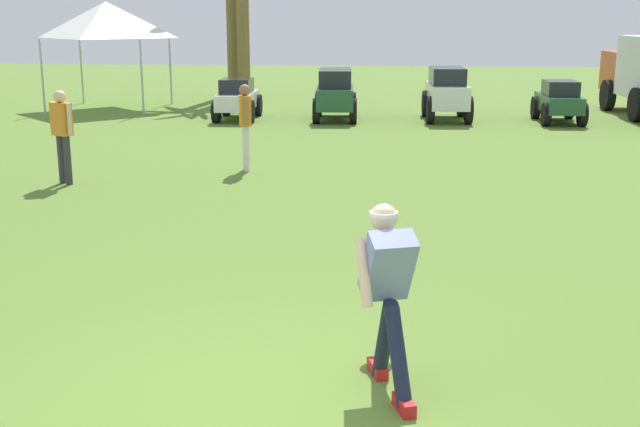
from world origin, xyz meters
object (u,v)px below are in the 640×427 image
object	(u,v)px
parked_car_slot_a	(237,98)
event_tent	(106,20)
parked_car_slot_b	(335,93)
parked_car_slot_d	(559,101)
frisbee_in_flight	(384,287)
teammate_midfield	(245,119)
parked_car_slot_c	(447,92)
frisbee_thrower	(388,288)
teammate_near_sideline	(62,128)

from	to	relation	value
parked_car_slot_a	event_tent	size ratio (longest dim) A/B	0.71
parked_car_slot_b	parked_car_slot_a	bearing A→B (deg)	-174.48
parked_car_slot_a	parked_car_slot_d	distance (m)	8.53
parked_car_slot_b	frisbee_in_flight	bearing A→B (deg)	-84.05
teammate_midfield	frisbee_in_flight	bearing A→B (deg)	-71.33
parked_car_slot_a	parked_car_slot_b	bearing A→B (deg)	5.52
parked_car_slot_c	event_tent	xyz separation A→B (m)	(-9.91, 1.74, 1.87)
frisbee_in_flight	teammate_midfield	distance (m)	8.24
parked_car_slot_b	event_tent	xyz separation A→B (m)	(-6.92, 1.87, 1.89)
parked_car_slot_c	frisbee_in_flight	bearing A→B (deg)	-95.15
parked_car_slot_a	parked_car_slot_b	xyz separation A→B (m)	(2.63, 0.25, 0.16)
frisbee_in_flight	frisbee_thrower	bearing A→B (deg)	-86.87
frisbee_thrower	parked_car_slot_d	world-z (taller)	frisbee_thrower
frisbee_thrower	event_tent	size ratio (longest dim) A/B	0.45
teammate_midfield	parked_car_slot_c	world-z (taller)	teammate_midfield
frisbee_in_flight	parked_car_slot_b	distance (m)	15.39
frisbee_thrower	parked_car_slot_d	xyz separation A→B (m)	(4.26, 15.95, -0.23)
teammate_midfield	parked_car_slot_b	bearing A→B (deg)	82.14
parked_car_slot_b	event_tent	size ratio (longest dim) A/B	0.78
frisbee_thrower	teammate_midfield	world-z (taller)	teammate_midfield
parked_car_slot_c	frisbee_thrower	bearing A→B (deg)	-94.78
parked_car_slot_c	parked_car_slot_d	bearing A→B (deg)	-4.16
teammate_near_sideline	event_tent	bearing A→B (deg)	105.89
teammate_near_sideline	parked_car_slot_b	world-z (taller)	teammate_near_sideline
frisbee_thrower	teammate_near_sideline	bearing A→B (deg)	127.77
teammate_midfield	event_tent	xyz separation A→B (m)	(-5.88, 9.39, 1.68)
teammate_midfield	parked_car_slot_b	distance (m)	7.59
teammate_midfield	parked_car_slot_c	distance (m)	8.64
teammate_midfield	parked_car_slot_d	world-z (taller)	teammate_midfield
frisbee_in_flight	teammate_midfield	xyz separation A→B (m)	(-2.63, 7.80, 0.40)
frisbee_thrower	event_tent	xyz separation A→B (m)	(-8.55, 17.90, 1.82)
parked_car_slot_b	event_tent	bearing A→B (deg)	164.84
parked_car_slot_b	teammate_near_sideline	bearing A→B (deg)	-113.14
frisbee_in_flight	teammate_midfield	bearing A→B (deg)	108.67
parked_car_slot_b	event_tent	distance (m)	7.41
teammate_near_sideline	frisbee_in_flight	bearing A→B (deg)	-49.42
teammate_near_sideline	parked_car_slot_a	bearing A→B (deg)	82.15
parked_car_slot_a	teammate_midfield	bearing A→B (deg)	-77.61
parked_car_slot_b	teammate_midfield	bearing A→B (deg)	-97.86
frisbee_in_flight	parked_car_slot_c	xyz separation A→B (m)	(1.39, 15.44, 0.20)
teammate_near_sideline	event_tent	xyz separation A→B (m)	(-3.09, 10.84, 1.68)
frisbee_thrower	teammate_near_sideline	size ratio (longest dim) A/B	0.90
parked_car_slot_a	parked_car_slot_b	world-z (taller)	parked_car_slot_b
teammate_midfield	parked_car_slot_a	xyz separation A→B (m)	(-1.59, 7.26, -0.38)
teammate_near_sideline	event_tent	distance (m)	11.40
teammate_near_sideline	parked_car_slot_d	distance (m)	13.18
event_tent	teammate_near_sideline	bearing A→B (deg)	-74.11
teammate_near_sideline	event_tent	world-z (taller)	event_tent
parked_car_slot_c	event_tent	distance (m)	10.23
frisbee_in_flight	parked_car_slot_d	xyz separation A→B (m)	(4.30, 15.23, 0.02)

